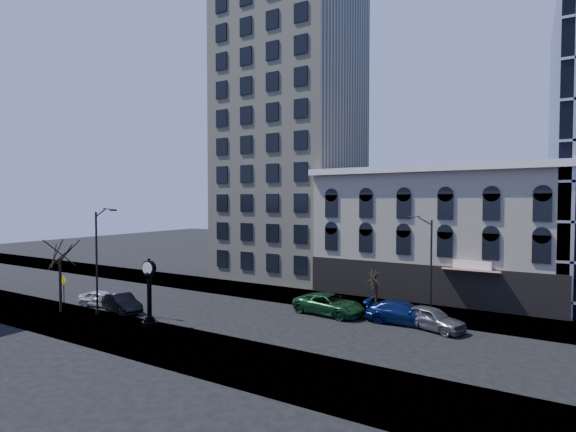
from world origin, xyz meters
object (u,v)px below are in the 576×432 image
Objects in this scene: warning_sign at (64,286)px; car_near_b at (122,303)px; street_clock at (149,295)px; car_near_a at (101,298)px; street_lamp_near at (102,233)px.

car_near_b is (5.21, 1.78, -1.24)m from warning_sign.
street_clock is at bearing 9.55° from warning_sign.
street_clock reaches higher than car_near_a.
street_clock is 1.24× the size of car_near_a.
warning_sign is 3.21m from car_near_a.
car_near_a is (-8.56, 2.15, -1.69)m from street_clock.
street_clock is 1.82× the size of warning_sign.
street_clock reaches higher than warning_sign.
warning_sign reaches higher than car_near_b.
warning_sign is (-10.55, 0.00, -0.37)m from street_clock.
street_lamp_near is at bearing -134.90° from car_near_a.
street_clock is 10.56m from warning_sign.
street_lamp_near reaches higher than car_near_b.
car_near_b is at bearing -107.97° from car_near_a.
street_lamp_near is 1.89× the size of car_near_b.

